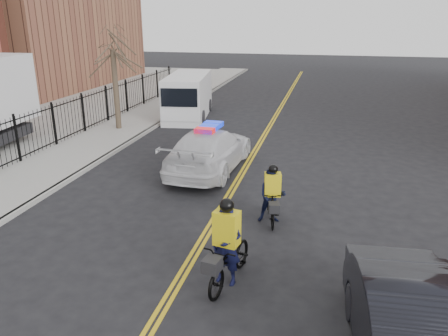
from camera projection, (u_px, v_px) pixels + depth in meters
name	position (u px, v px, depth m)	size (l,w,h in m)	color
ground	(207.00, 234.00, 12.18)	(120.00, 120.00, 0.00)	black
center_line_left	(253.00, 151.00, 19.53)	(0.10, 60.00, 0.01)	gold
center_line_right	(257.00, 151.00, 19.50)	(0.10, 60.00, 0.01)	gold
sidewalk	(102.00, 139.00, 21.15)	(3.00, 60.00, 0.15)	gray
curb	(131.00, 141.00, 20.82)	(0.20, 60.00, 0.15)	gray
iron_fence	(72.00, 119.00, 21.17)	(0.12, 28.00, 2.00)	black
warehouse_far	(21.00, 0.00, 36.95)	(14.00, 18.00, 14.00)	brown
street_tree	(114.00, 62.00, 21.86)	(3.20, 3.20, 4.80)	#3A2D22
police_cruiser	(210.00, 149.00, 16.97)	(2.57, 5.75, 1.80)	silver
cargo_van	(188.00, 97.00, 25.68)	(3.02, 6.16, 2.48)	silver
cyclist_near	(226.00, 254.00, 9.74)	(1.12, 2.21, 2.07)	black
cyclist_far	(272.00, 200.00, 12.67)	(0.91, 1.82, 1.78)	black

